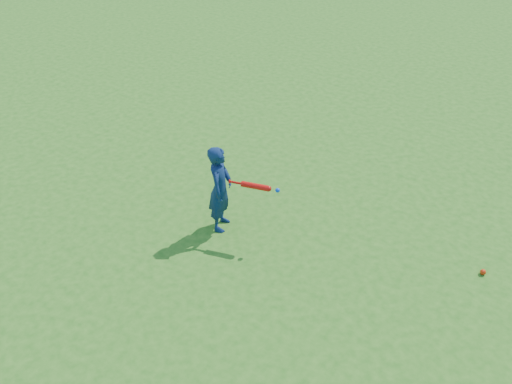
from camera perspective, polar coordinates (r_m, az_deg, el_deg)
ground at (r=7.95m, az=-1.02°, el=-3.23°), size 80.00×80.00×0.00m
child at (r=7.57m, az=-3.60°, el=0.33°), size 0.45×0.53×1.25m
ground_ball_red at (r=7.69m, az=21.75°, el=-7.44°), size 0.07×0.07×0.07m
bat_swing at (r=7.28m, az=0.13°, el=0.55°), size 0.66×0.24×0.08m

